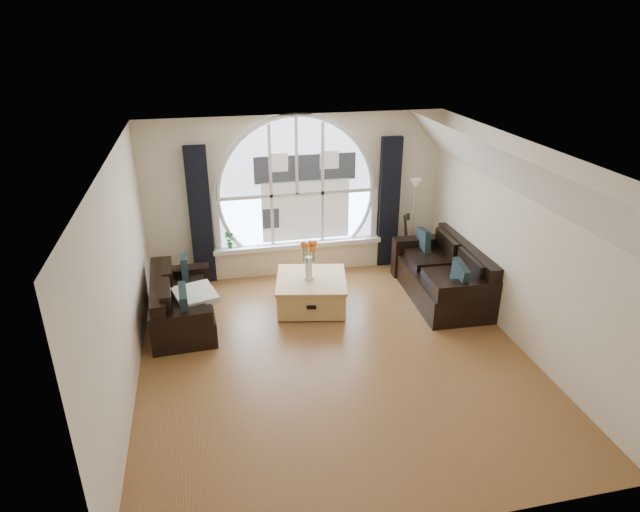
{
  "coord_description": "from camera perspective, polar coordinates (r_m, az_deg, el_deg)",
  "views": [
    {
      "loc": [
        -1.47,
        -5.86,
        4.12
      ],
      "look_at": [
        0.0,
        0.9,
        1.05
      ],
      "focal_mm": 30.47,
      "sensor_mm": 36.0,
      "label": 1
    }
  ],
  "objects": [
    {
      "name": "attic_slope",
      "position": [
        7.14,
        19.36,
        8.24
      ],
      "size": [
        0.92,
        5.5,
        0.72
      ],
      "primitive_type": "cube",
      "color": "silver",
      "rests_on": "ground"
    },
    {
      "name": "neighbor_house",
      "position": [
        9.1,
        -1.51,
        7.19
      ],
      "size": [
        1.7,
        0.02,
        1.5
      ],
      "primitive_type": "cube",
      "color": "silver",
      "rests_on": "wall_back"
    },
    {
      "name": "wall_right",
      "position": [
        7.6,
        20.29,
        1.01
      ],
      "size": [
        0.01,
        5.5,
        2.7
      ],
      "primitive_type": "cube",
      "color": "beige",
      "rests_on": "ground"
    },
    {
      "name": "ceiling",
      "position": [
        6.2,
        1.8,
        10.7
      ],
      "size": [
        5.0,
        5.5,
        0.01
      ],
      "primitive_type": "cube",
      "color": "silver",
      "rests_on": "ground"
    },
    {
      "name": "wall_left",
      "position": [
        6.56,
        -20.09,
        -2.61
      ],
      "size": [
        0.01,
        5.5,
        2.7
      ],
      "primitive_type": "cube",
      "color": "beige",
      "rests_on": "ground"
    },
    {
      "name": "arched_window",
      "position": [
        9.05,
        -2.48,
        7.92
      ],
      "size": [
        2.6,
        0.06,
        2.15
      ],
      "primitive_type": "cube",
      "color": "silver",
      "rests_on": "wall_back"
    },
    {
      "name": "curtain_left",
      "position": [
        8.99,
        -12.44,
        4.07
      ],
      "size": [
        0.35,
        0.12,
        2.3
      ],
      "primitive_type": "cube",
      "color": "black",
      "rests_on": "ground"
    },
    {
      "name": "wall_back",
      "position": [
        9.16,
        -2.48,
        6.31
      ],
      "size": [
        5.0,
        0.01,
        2.7
      ],
      "primitive_type": "cube",
      "color": "beige",
      "rests_on": "ground"
    },
    {
      "name": "throw_blanket",
      "position": [
        7.9,
        -13.0,
        -4.0
      ],
      "size": [
        0.69,
        0.69,
        0.1
      ],
      "primitive_type": "cube",
      "rotation": [
        0.0,
        0.0,
        0.3
      ],
      "color": "silver",
      "rests_on": "sofa_left"
    },
    {
      "name": "potted_plant",
      "position": [
        9.17,
        -9.51,
        1.72
      ],
      "size": [
        0.19,
        0.15,
        0.31
      ],
      "primitive_type": "imported",
      "rotation": [
        0.0,
        0.0,
        -0.31
      ],
      "color": "#1E6023",
      "rests_on": "window_sill"
    },
    {
      "name": "window_sill",
      "position": [
        9.36,
        -2.29,
        1.22
      ],
      "size": [
        2.9,
        0.22,
        0.08
      ],
      "primitive_type": "cube",
      "color": "white",
      "rests_on": "wall_back"
    },
    {
      "name": "wall_front",
      "position": [
        4.41,
        10.54,
        -15.39
      ],
      "size": [
        5.0,
        0.01,
        2.7
      ],
      "primitive_type": "cube",
      "color": "beige",
      "rests_on": "ground"
    },
    {
      "name": "sofa_left",
      "position": [
        8.06,
        -14.28,
        -4.34
      ],
      "size": [
        0.91,
        1.68,
        0.73
      ],
      "primitive_type": "cube",
      "rotation": [
        0.0,
        0.0,
        0.05
      ],
      "color": "black",
      "rests_on": "ground"
    },
    {
      "name": "sofa_right",
      "position": [
        8.76,
        12.66,
        -1.82
      ],
      "size": [
        1.06,
        2.0,
        0.87
      ],
      "primitive_type": "cube",
      "rotation": [
        0.0,
        0.0,
        -0.04
      ],
      "color": "black",
      "rests_on": "ground"
    },
    {
      "name": "vase_flowers",
      "position": [
        8.07,
        -1.23,
        0.14
      ],
      "size": [
        0.24,
        0.24,
        0.7
      ],
      "primitive_type": "cube",
      "color": "white",
      "rests_on": "coffee_chest"
    },
    {
      "name": "ground",
      "position": [
        7.31,
        1.53,
        -10.38
      ],
      "size": [
        5.0,
        5.5,
        0.01
      ],
      "primitive_type": "cube",
      "color": "brown",
      "rests_on": "ground"
    },
    {
      "name": "curtain_right",
      "position": [
        9.5,
        7.26,
        5.53
      ],
      "size": [
        0.35,
        0.12,
        2.3
      ],
      "primitive_type": "cube",
      "color": "black",
      "rests_on": "ground"
    },
    {
      "name": "window_frame",
      "position": [
        9.02,
        -2.45,
        7.86
      ],
      "size": [
        2.76,
        0.08,
        2.15
      ],
      "primitive_type": "cube",
      "color": "white",
      "rests_on": "wall_back"
    },
    {
      "name": "coffee_chest",
      "position": [
        8.33,
        -0.92,
        -3.7
      ],
      "size": [
        1.23,
        1.23,
        0.51
      ],
      "primitive_type": "cube",
      "rotation": [
        0.0,
        0.0,
        -0.2
      ],
      "color": "tan",
      "rests_on": "ground"
    },
    {
      "name": "guitar",
      "position": [
        9.6,
        8.8,
        1.68
      ],
      "size": [
        0.4,
        0.31,
        1.06
      ],
      "primitive_type": "cube",
      "rotation": [
        0.0,
        0.0,
        0.23
      ],
      "color": "olive",
      "rests_on": "ground"
    },
    {
      "name": "floor_lamp",
      "position": [
        9.61,
        9.73,
        3.38
      ],
      "size": [
        0.24,
        0.24,
        1.6
      ],
      "primitive_type": "cube",
      "color": "#B2B2B2",
      "rests_on": "ground"
    }
  ]
}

